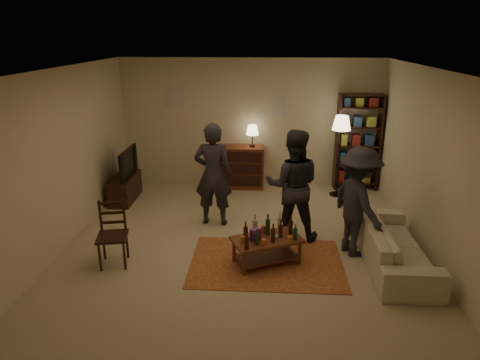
# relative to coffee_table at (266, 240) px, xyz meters

# --- Properties ---
(floor) EXTENTS (6.00, 6.00, 0.00)m
(floor) POSITION_rel_coffee_table_xyz_m (-0.37, 0.52, -0.37)
(floor) COLOR #C6B793
(floor) RESTS_ON ground
(room_shell) EXTENTS (6.00, 6.00, 6.00)m
(room_shell) POSITION_rel_coffee_table_xyz_m (-1.02, 3.50, 1.45)
(room_shell) COLOR beige
(room_shell) RESTS_ON ground
(rug) EXTENTS (2.20, 1.50, 0.01)m
(rug) POSITION_rel_coffee_table_xyz_m (0.01, 0.00, -0.36)
(rug) COLOR maroon
(rug) RESTS_ON ground
(coffee_table) EXTENTS (1.11, 0.89, 0.74)m
(coffee_table) POSITION_rel_coffee_table_xyz_m (0.00, 0.00, 0.00)
(coffee_table) COLOR brown
(coffee_table) RESTS_ON ground
(dining_chair) EXTENTS (0.48, 0.48, 0.95)m
(dining_chair) POSITION_rel_coffee_table_xyz_m (-2.20, -0.11, 0.13)
(dining_chair) COLOR black
(dining_chair) RESTS_ON ground
(tv_stand) EXTENTS (0.40, 1.00, 1.06)m
(tv_stand) POSITION_rel_coffee_table_xyz_m (-2.82, 2.32, 0.02)
(tv_stand) COLOR black
(tv_stand) RESTS_ON ground
(dresser) EXTENTS (1.00, 0.50, 1.36)m
(dresser) POSITION_rel_coffee_table_xyz_m (-0.56, 3.23, 0.11)
(dresser) COLOR brown
(dresser) RESTS_ON ground
(bookshelf) EXTENTS (0.90, 0.34, 2.02)m
(bookshelf) POSITION_rel_coffee_table_xyz_m (1.88, 3.30, 0.67)
(bookshelf) COLOR black
(bookshelf) RESTS_ON ground
(floor_lamp) EXTENTS (0.36, 0.36, 1.65)m
(floor_lamp) POSITION_rel_coffee_table_xyz_m (1.44, 2.85, 1.03)
(floor_lamp) COLOR black
(floor_lamp) RESTS_ON ground
(sofa) EXTENTS (0.81, 2.08, 0.61)m
(sofa) POSITION_rel_coffee_table_xyz_m (1.83, 0.12, -0.06)
(sofa) COLOR beige
(sofa) RESTS_ON ground
(person_left) EXTENTS (0.69, 0.48, 1.79)m
(person_left) POSITION_rel_coffee_table_xyz_m (-0.92, 1.34, 0.53)
(person_left) COLOR #25242C
(person_left) RESTS_ON ground
(person_right) EXTENTS (0.91, 0.73, 1.80)m
(person_right) POSITION_rel_coffee_table_xyz_m (0.40, 0.87, 0.53)
(person_right) COLOR #25242B
(person_right) RESTS_ON ground
(person_by_sofa) EXTENTS (0.98, 1.23, 1.66)m
(person_by_sofa) POSITION_rel_coffee_table_xyz_m (1.33, 0.40, 0.46)
(person_by_sofa) COLOR #27292F
(person_by_sofa) RESTS_ON ground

